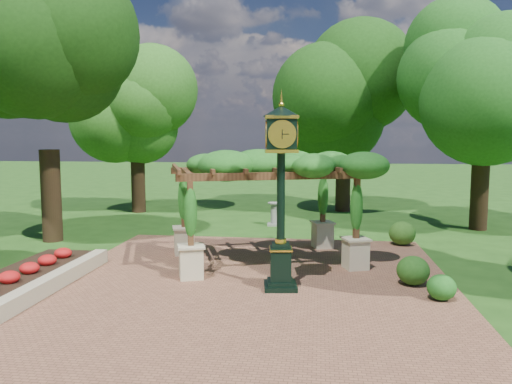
# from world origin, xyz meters

# --- Properties ---
(ground) EXTENTS (120.00, 120.00, 0.00)m
(ground) POSITION_xyz_m (0.00, 0.00, 0.00)
(ground) COLOR #1E4714
(ground) RESTS_ON ground
(brick_plaza) EXTENTS (10.00, 12.00, 0.04)m
(brick_plaza) POSITION_xyz_m (0.00, 1.00, 0.02)
(brick_plaza) COLOR brown
(brick_plaza) RESTS_ON ground
(border_wall) EXTENTS (0.35, 5.00, 0.40)m
(border_wall) POSITION_xyz_m (-4.60, 0.50, 0.20)
(border_wall) COLOR #C6B793
(border_wall) RESTS_ON ground
(flower_bed) EXTENTS (1.50, 5.00, 0.36)m
(flower_bed) POSITION_xyz_m (-5.50, 0.50, 0.18)
(flower_bed) COLOR red
(flower_bed) RESTS_ON ground
(pedestal_clock) EXTENTS (0.98, 0.98, 4.42)m
(pedestal_clock) POSITION_xyz_m (0.78, 1.06, 2.65)
(pedestal_clock) COLOR black
(pedestal_clock) RESTS_ON brick_plaza
(pergola) EXTENTS (6.01, 4.79, 3.29)m
(pergola) POSITION_xyz_m (0.11, 3.69, 2.71)
(pergola) COLOR beige
(pergola) RESTS_ON brick_plaza
(sundial) EXTENTS (0.57, 0.57, 0.97)m
(sundial) POSITION_xyz_m (-0.19, 9.81, 0.42)
(sundial) COLOR gray
(sundial) RESTS_ON ground
(shrub_front) EXTENTS (0.66, 0.66, 0.58)m
(shrub_front) POSITION_xyz_m (4.40, 0.68, 0.33)
(shrub_front) COLOR #1F621C
(shrub_front) RESTS_ON brick_plaza
(shrub_mid) EXTENTS (0.96, 0.96, 0.72)m
(shrub_mid) POSITION_xyz_m (3.98, 1.78, 0.40)
(shrub_mid) COLOR #225116
(shrub_mid) RESTS_ON brick_plaza
(shrub_back) EXTENTS (1.11, 1.11, 0.79)m
(shrub_back) POSITION_xyz_m (4.45, 6.44, 0.44)
(shrub_back) COLOR #2F5E1B
(shrub_back) RESTS_ON brick_plaza
(tree_west_near) EXTENTS (4.71, 4.71, 8.31)m
(tree_west_near) POSITION_xyz_m (-7.65, 5.73, 5.71)
(tree_west_near) COLOR #352315
(tree_west_near) RESTS_ON ground
(tree_west_far) EXTENTS (4.39, 4.39, 7.61)m
(tree_west_far) POSITION_xyz_m (-7.10, 12.70, 5.22)
(tree_west_far) COLOR #322113
(tree_west_far) RESTS_ON ground
(tree_north) EXTENTS (5.00, 5.00, 8.09)m
(tree_north) POSITION_xyz_m (2.81, 14.31, 5.56)
(tree_north) COLOR #302013
(tree_north) RESTS_ON ground
(tree_east_far) EXTENTS (4.72, 4.72, 8.89)m
(tree_east_far) POSITION_xyz_m (7.93, 9.95, 6.11)
(tree_east_far) COLOR #322113
(tree_east_far) RESTS_ON ground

